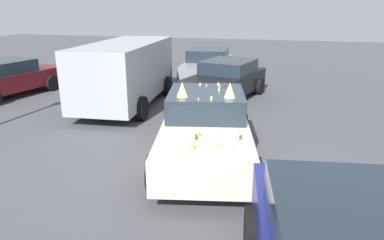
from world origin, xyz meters
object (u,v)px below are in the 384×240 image
(parked_sedan_far_right, at_px, (208,65))
(parked_sedan_behind_right, at_px, (226,80))
(parked_sedan_behind_left, at_px, (5,78))
(art_car_decorated, at_px, (206,128))
(parked_van_row_back_center, at_px, (126,71))

(parked_sedan_far_right, bearing_deg, parked_sedan_behind_right, 19.84)
(parked_sedan_behind_left, bearing_deg, parked_sedan_behind_right, -67.80)
(art_car_decorated, relative_size, parked_sedan_far_right, 1.04)
(parked_van_row_back_center, distance_m, parked_sedan_behind_left, 4.95)
(art_car_decorated, bearing_deg, parked_sedan_behind_right, 173.57)
(art_car_decorated, bearing_deg, parked_sedan_far_right, -179.44)
(parked_van_row_back_center, relative_size, parked_sedan_far_right, 1.19)
(art_car_decorated, xyz_separation_m, parked_sedan_behind_left, (3.66, 8.49, -0.04))
(parked_van_row_back_center, bearing_deg, parked_sedan_behind_left, -94.96)
(parked_sedan_behind_left, xyz_separation_m, parked_sedan_far_right, (4.73, -6.66, 0.04))
(art_car_decorated, relative_size, parked_sedan_behind_right, 1.07)
(parked_sedan_behind_left, distance_m, parked_sedan_behind_right, 8.18)
(art_car_decorated, distance_m, parked_van_row_back_center, 5.14)
(parked_sedan_far_right, bearing_deg, art_car_decorated, 7.91)
(parked_sedan_behind_left, xyz_separation_m, parked_sedan_behind_right, (1.79, -7.98, 0.01))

